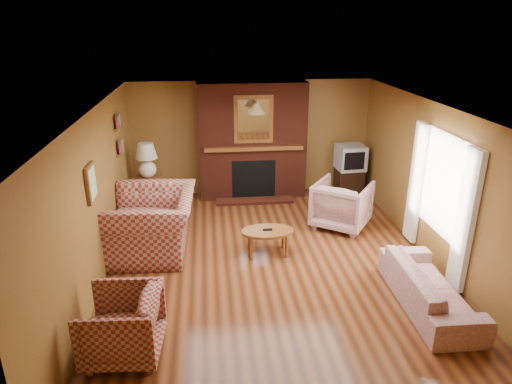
{
  "coord_description": "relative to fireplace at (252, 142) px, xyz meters",
  "views": [
    {
      "loc": [
        -0.93,
        -6.13,
        3.57
      ],
      "look_at": [
        -0.19,
        0.6,
        0.99
      ],
      "focal_mm": 32.0,
      "sensor_mm": 36.0,
      "label": 1
    }
  ],
  "objects": [
    {
      "name": "floor",
      "position": [
        0.0,
        -2.98,
        -1.18
      ],
      "size": [
        6.5,
        6.5,
        0.0
      ],
      "primitive_type": "plane",
      "color": "#411E0E",
      "rests_on": "ground"
    },
    {
      "name": "ceiling",
      "position": [
        0.0,
        -2.98,
        1.22
      ],
      "size": [
        6.5,
        6.5,
        0.0
      ],
      "primitive_type": "plane",
      "rotation": [
        3.14,
        0.0,
        0.0
      ],
      "color": "white",
      "rests_on": "wall_back"
    },
    {
      "name": "wall_back",
      "position": [
        0.0,
        0.27,
        0.02
      ],
      "size": [
        6.5,
        0.0,
        6.5
      ],
      "primitive_type": "plane",
      "rotation": [
        1.57,
        0.0,
        0.0
      ],
      "color": "olive",
      "rests_on": "floor"
    },
    {
      "name": "wall_front",
      "position": [
        0.0,
        -6.23,
        0.02
      ],
      "size": [
        6.5,
        0.0,
        6.5
      ],
      "primitive_type": "plane",
      "rotation": [
        -1.57,
        0.0,
        0.0
      ],
      "color": "olive",
      "rests_on": "floor"
    },
    {
      "name": "wall_left",
      "position": [
        -2.5,
        -2.98,
        0.02
      ],
      "size": [
        0.0,
        6.5,
        6.5
      ],
      "primitive_type": "plane",
      "rotation": [
        1.57,
        0.0,
        1.57
      ],
      "color": "olive",
      "rests_on": "floor"
    },
    {
      "name": "wall_right",
      "position": [
        2.5,
        -2.98,
        0.02
      ],
      "size": [
        0.0,
        6.5,
        6.5
      ],
      "primitive_type": "plane",
      "rotation": [
        1.57,
        0.0,
        -1.57
      ],
      "color": "olive",
      "rests_on": "floor"
    },
    {
      "name": "fireplace",
      "position": [
        0.0,
        0.0,
        0.0
      ],
      "size": [
        2.2,
        0.82,
        2.4
      ],
      "color": "#4F1C11",
      "rests_on": "floor"
    },
    {
      "name": "window_right",
      "position": [
        2.45,
        -3.18,
        -0.06
      ],
      "size": [
        0.1,
        1.85,
        2.0
      ],
      "color": "beige",
      "rests_on": "wall_right"
    },
    {
      "name": "bookshelf",
      "position": [
        -2.44,
        -1.08,
        0.48
      ],
      "size": [
        0.09,
        0.55,
        0.71
      ],
      "color": "brown",
      "rests_on": "wall_left"
    },
    {
      "name": "botanical_print",
      "position": [
        -2.47,
        -3.28,
        0.37
      ],
      "size": [
        0.05,
        0.4,
        0.5
      ],
      "color": "brown",
      "rests_on": "wall_left"
    },
    {
      "name": "pendant_light",
      "position": [
        0.0,
        -0.68,
        0.82
      ],
      "size": [
        0.36,
        0.36,
        0.48
      ],
      "color": "black",
      "rests_on": "ceiling"
    },
    {
      "name": "plaid_loveseat",
      "position": [
        -1.85,
        -2.32,
        -0.69
      ],
      "size": [
        1.39,
        1.58,
        0.99
      ],
      "primitive_type": "imported",
      "rotation": [
        0.0,
        0.0,
        -1.61
      ],
      "color": "maroon",
      "rests_on": "floor"
    },
    {
      "name": "plaid_armchair",
      "position": [
        -1.95,
        -4.78,
        -0.79
      ],
      "size": [
        0.91,
        0.88,
        0.78
      ],
      "primitive_type": "imported",
      "rotation": [
        0.0,
        0.0,
        -1.64
      ],
      "color": "maroon",
      "rests_on": "floor"
    },
    {
      "name": "floral_sofa",
      "position": [
        1.9,
        -4.26,
        -0.91
      ],
      "size": [
        0.78,
        1.89,
        0.55
      ],
      "primitive_type": "imported",
      "rotation": [
        0.0,
        0.0,
        1.55
      ],
      "color": "beige",
      "rests_on": "floor"
    },
    {
      "name": "floral_armchair",
      "position": [
        1.44,
        -1.73,
        -0.75
      ],
      "size": [
        1.29,
        1.29,
        0.85
      ],
      "primitive_type": "imported",
      "rotation": [
        0.0,
        0.0,
        2.52
      ],
      "color": "beige",
      "rests_on": "floor"
    },
    {
      "name": "coffee_table",
      "position": [
        -0.03,
        -2.61,
        -0.82
      ],
      "size": [
        0.84,
        0.52,
        0.43
      ],
      "color": "brown",
      "rests_on": "floor"
    },
    {
      "name": "side_table",
      "position": [
        -2.1,
        -0.53,
        -0.85
      ],
      "size": [
        0.5,
        0.5,
        0.67
      ],
      "primitive_type": "cube",
      "rotation": [
        0.0,
        0.0,
        0.0
      ],
      "color": "brown",
      "rests_on": "floor"
    },
    {
      "name": "table_lamp",
      "position": [
        -2.1,
        -0.53,
        -0.13
      ],
      "size": [
        0.42,
        0.42,
        0.69
      ],
      "color": "silver",
      "rests_on": "side_table"
    },
    {
      "name": "tv_stand",
      "position": [
        2.05,
        -0.18,
        -0.89
      ],
      "size": [
        0.54,
        0.49,
        0.58
      ],
      "primitive_type": "cube",
      "rotation": [
        0.0,
        0.0,
        0.01
      ],
      "color": "black",
      "rests_on": "floor"
    },
    {
      "name": "crt_tv",
      "position": [
        2.05,
        -0.19,
        -0.34
      ],
      "size": [
        0.6,
        0.59,
        0.51
      ],
      "color": "#AEB1B6",
      "rests_on": "tv_stand"
    }
  ]
}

